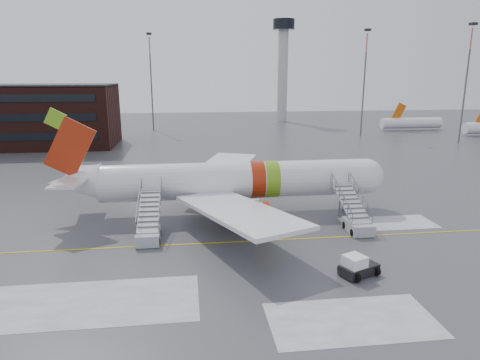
{
  "coord_description": "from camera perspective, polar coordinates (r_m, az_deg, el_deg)",
  "views": [
    {
      "loc": [
        0.54,
        -35.7,
        14.26
      ],
      "look_at": [
        5.69,
        5.3,
        4.0
      ],
      "focal_mm": 32.0,
      "sensor_mm": 36.0,
      "label": 1
    }
  ],
  "objects": [
    {
      "name": "ground",
      "position": [
        38.45,
        -7.53,
        -7.96
      ],
      "size": [
        260.0,
        260.0,
        0.0
      ],
      "primitive_type": "plane",
      "color": "#494C4F",
      "rests_on": "ground"
    },
    {
      "name": "airliner",
      "position": [
        44.55,
        -1.53,
        -0.15
      ],
      "size": [
        35.03,
        32.97,
        11.18
      ],
      "color": "white",
      "rests_on": "ground"
    },
    {
      "name": "airstair_fwd",
      "position": [
        41.77,
        15.12,
        -4.97
      ],
      "size": [
        2.05,
        7.7,
        3.48
      ],
      "color": "#ABADB2",
      "rests_on": "ground"
    },
    {
      "name": "airstair_aft",
      "position": [
        38.94,
        -12.05,
        -6.18
      ],
      "size": [
        2.05,
        7.7,
        3.48
      ],
      "color": "#A6A9AD",
      "rests_on": "ground"
    },
    {
      "name": "pushback_tug",
      "position": [
        32.73,
        15.38,
        -11.06
      ],
      "size": [
        3.17,
        2.85,
        1.6
      ],
      "color": "black",
      "rests_on": "ground"
    },
    {
      "name": "control_tower",
      "position": [
        134.05,
        5.75,
        15.8
      ],
      "size": [
        6.4,
        6.4,
        30.0
      ],
      "color": "#B2B5BA",
      "rests_on": "ground"
    },
    {
      "name": "light_mast_far_ne",
      "position": [
        106.13,
        16.27,
        13.18
      ],
      "size": [
        1.2,
        1.2,
        24.25
      ],
      "color": "#595B60",
      "rests_on": "ground"
    },
    {
      "name": "light_mast_far_n",
      "position": [
        114.02,
        -11.79,
        13.45
      ],
      "size": [
        1.2,
        1.2,
        24.25
      ],
      "color": "#595B60",
      "rests_on": "ground"
    },
    {
      "name": "light_mast_far_e",
      "position": [
        101.53,
        27.98,
        12.13
      ],
      "size": [
        1.2,
        1.2,
        24.25
      ],
      "color": "#595B60",
      "rests_on": "ground"
    },
    {
      "name": "distant_aircraft",
      "position": [
        118.25,
        24.64,
        5.76
      ],
      "size": [
        35.0,
        18.0,
        8.0
      ],
      "primitive_type": null,
      "color": "#D8590C",
      "rests_on": "ground"
    }
  ]
}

